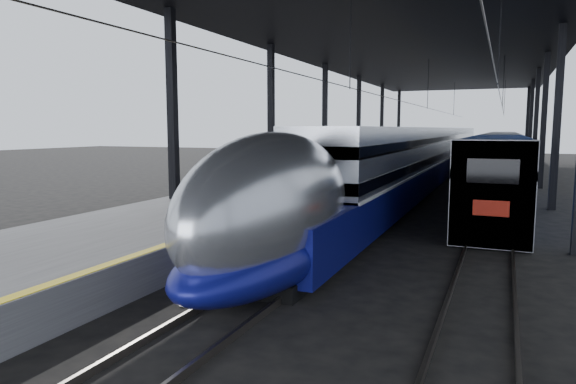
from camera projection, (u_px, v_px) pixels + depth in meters
The scene contains 8 objects.
ground at pixel (238, 261), 15.59m from camera, with size 160.00×160.00×0.00m, color black.
platform at pixel (332, 180), 35.16m from camera, with size 6.00×80.00×1.00m, color #4C4C4F.
yellow_strip at pixel (373, 174), 34.01m from camera, with size 0.30×80.00×0.01m, color gold.
rails at pixel (454, 192), 32.11m from camera, with size 6.52×80.00×0.16m.
canopy at pixel (416, 46), 32.01m from camera, with size 18.00×75.00×9.47m.
tgv_train at pixel (427, 157), 38.15m from camera, with size 2.85×65.20×4.09m.
second_train at pixel (501, 155), 41.58m from camera, with size 2.65×56.05×3.65m.
child at pixel (172, 222), 14.12m from camera, with size 0.34×0.22×0.93m, color #4B2A19.
Camera 1 is at (7.35, -13.41, 4.02)m, focal length 32.00 mm.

